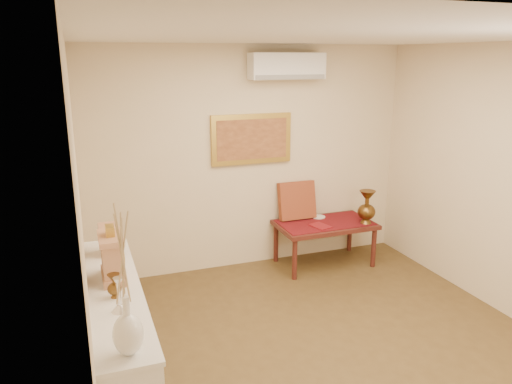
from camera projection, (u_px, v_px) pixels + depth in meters
name	position (u px, v px, depth m)	size (l,w,h in m)	color
floor	(337.00, 357.00, 4.39)	(4.50, 4.50, 0.00)	brown
ceiling	(352.00, 37.00, 3.67)	(4.50, 4.50, 0.00)	white
wall_back	(251.00, 159.00, 6.07)	(4.00, 0.02, 2.70)	beige
wall_left	(83.00, 242.00, 3.37)	(0.02, 4.50, 2.70)	beige
white_vase	(124.00, 281.00, 2.62)	(0.17, 0.17, 0.88)	white
candlestick	(119.00, 295.00, 3.17)	(0.11, 0.11, 0.23)	silver
brass_urn_small	(114.00, 282.00, 3.36)	(0.10, 0.10, 0.22)	brown
table_cloth	(325.00, 222.00, 6.22)	(1.14, 0.59, 0.01)	maroon
brass_urn_tall	(367.00, 204.00, 6.14)	(0.22, 0.22, 0.50)	brown
plate	(318.00, 217.00, 6.41)	(0.18, 0.18, 0.01)	white
menu	(320.00, 226.00, 6.06)	(0.18, 0.25, 0.01)	maroon
cushion	(297.00, 200.00, 6.31)	(0.48, 0.10, 0.48)	maroon
display_ledge	(119.00, 349.00, 3.65)	(0.37, 2.02, 0.98)	white
mantel_clock	(112.00, 256.00, 3.62)	(0.17, 0.36, 0.41)	tan
wooden_chest	(110.00, 239.00, 4.11)	(0.16, 0.21, 0.24)	tan
low_table	(325.00, 228.00, 6.24)	(1.20, 0.70, 0.55)	#501E18
painting	(252.00, 139.00, 5.98)	(1.00, 0.06, 0.60)	#B49239
ac_unit	(287.00, 66.00, 5.79)	(0.90, 0.25, 0.30)	white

